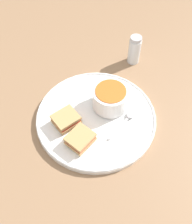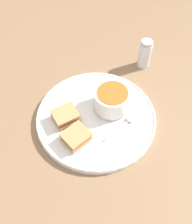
{
  "view_description": "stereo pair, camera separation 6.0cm",
  "coord_description": "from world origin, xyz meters",
  "px_view_note": "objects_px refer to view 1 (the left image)",
  "views": [
    {
      "loc": [
        -0.31,
        0.3,
        0.64
      ],
      "look_at": [
        0.0,
        0.0,
        0.04
      ],
      "focal_mm": 42.0,
      "sensor_mm": 36.0,
      "label": 1
    },
    {
      "loc": [
        -0.35,
        0.26,
        0.64
      ],
      "look_at": [
        0.0,
        0.0,
        0.04
      ],
      "focal_mm": 42.0,
      "sensor_mm": 36.0,
      "label": 2
    }
  ],
  "objects_px": {
    "sandwich_half_near": "(66,119)",
    "salt_shaker": "(134,50)",
    "spoon": "(129,116)",
    "sandwich_half_far": "(80,139)",
    "soup_bowl": "(109,97)"
  },
  "relations": [
    {
      "from": "sandwich_half_far",
      "to": "salt_shaker",
      "type": "distance_m",
      "value": 0.38
    },
    {
      "from": "sandwich_half_near",
      "to": "salt_shaker",
      "type": "xyz_separation_m",
      "value": [
        0.05,
        -0.34,
        0.02
      ]
    },
    {
      "from": "soup_bowl",
      "to": "sandwich_half_far",
      "type": "bearing_deg",
      "value": 104.08
    },
    {
      "from": "sandwich_half_near",
      "to": "sandwich_half_far",
      "type": "distance_m",
      "value": 0.08
    },
    {
      "from": "soup_bowl",
      "to": "spoon",
      "type": "relative_size",
      "value": 0.85
    },
    {
      "from": "spoon",
      "to": "sandwich_half_far",
      "type": "height_order",
      "value": "sandwich_half_far"
    },
    {
      "from": "salt_shaker",
      "to": "spoon",
      "type": "bearing_deg",
      "value": 128.3
    },
    {
      "from": "spoon",
      "to": "salt_shaker",
      "type": "xyz_separation_m",
      "value": [
        0.16,
        -0.2,
        0.03
      ]
    },
    {
      "from": "soup_bowl",
      "to": "salt_shaker",
      "type": "bearing_deg",
      "value": -68.07
    },
    {
      "from": "spoon",
      "to": "sandwich_half_near",
      "type": "xyz_separation_m",
      "value": [
        0.11,
        0.14,
        0.01
      ]
    },
    {
      "from": "sandwich_half_near",
      "to": "sandwich_half_far",
      "type": "xyz_separation_m",
      "value": [
        -0.07,
        0.01,
        0.0
      ]
    },
    {
      "from": "sandwich_half_near",
      "to": "salt_shaker",
      "type": "distance_m",
      "value": 0.35
    },
    {
      "from": "sandwich_half_far",
      "to": "salt_shaker",
      "type": "bearing_deg",
      "value": -71.26
    },
    {
      "from": "spoon",
      "to": "sandwich_half_near",
      "type": "bearing_deg",
      "value": 134.95
    },
    {
      "from": "salt_shaker",
      "to": "sandwich_half_far",
      "type": "bearing_deg",
      "value": 108.74
    }
  ]
}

